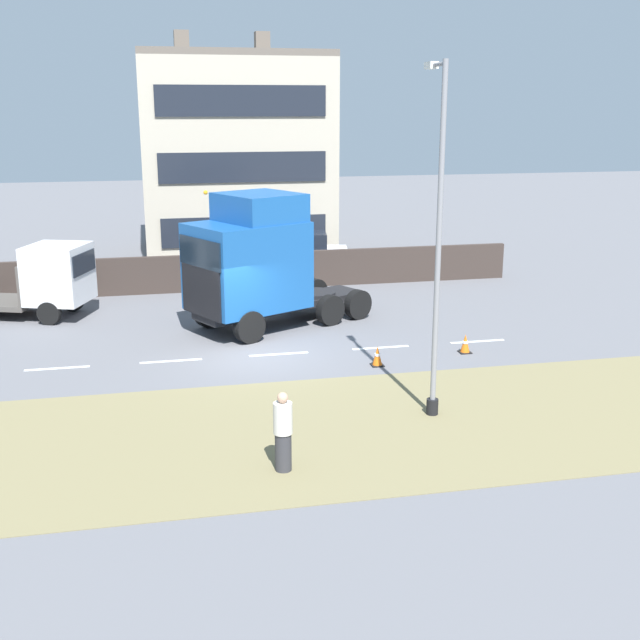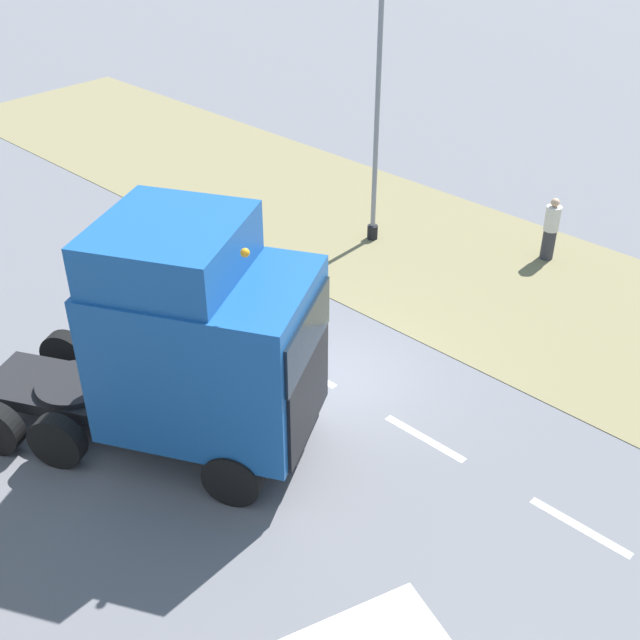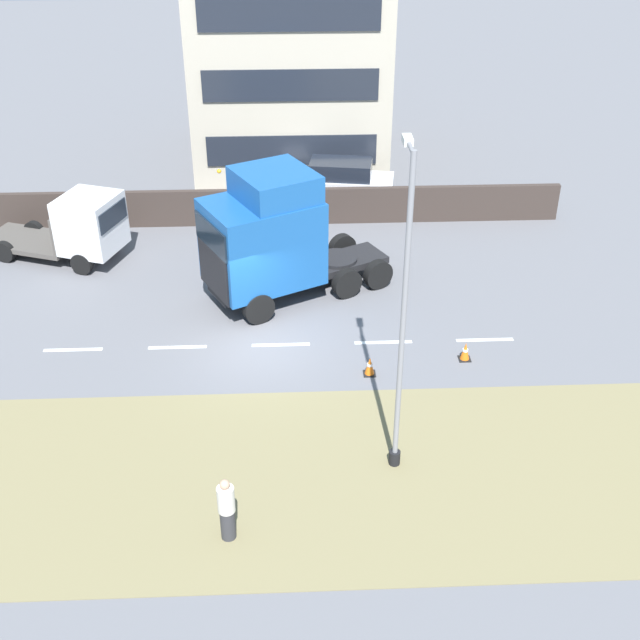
% 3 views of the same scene
% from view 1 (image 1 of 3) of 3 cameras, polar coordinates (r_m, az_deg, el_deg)
% --- Properties ---
extents(ground_plane, '(120.00, 120.00, 0.00)m').
position_cam_1_polar(ground_plane, '(24.10, -4.60, -2.54)').
color(ground_plane, slate).
rests_on(ground_plane, ground).
extents(grass_verge, '(7.00, 44.00, 0.01)m').
position_cam_1_polar(grass_verge, '(18.52, -2.08, -8.01)').
color(grass_verge, olive).
rests_on(grass_verge, ground).
extents(lane_markings, '(0.16, 14.60, 0.00)m').
position_cam_1_polar(lane_markings, '(24.19, -2.96, -2.44)').
color(lane_markings, white).
rests_on(lane_markings, ground).
extents(boundary_wall, '(0.25, 24.00, 1.49)m').
position_cam_1_polar(boundary_wall, '(32.58, -6.76, 3.40)').
color(boundary_wall, '#382D28').
rests_on(boundary_wall, ground).
extents(building_block, '(9.16, 8.62, 10.70)m').
position_cam_1_polar(building_block, '(40.10, -6.28, 11.44)').
color(building_block, '#B7AD99').
rests_on(building_block, ground).
extents(lorry_cab, '(5.15, 6.61, 4.65)m').
position_cam_1_polar(lorry_cab, '(26.42, -4.70, 4.08)').
color(lorry_cab, black).
rests_on(lorry_cab, ground).
extents(flatbed_truck, '(3.74, 5.77, 2.59)m').
position_cam_1_polar(flatbed_truck, '(29.63, -18.89, 2.75)').
color(flatbed_truck, silver).
rests_on(flatbed_truck, ground).
extents(parked_car, '(2.47, 4.83, 1.98)m').
position_cam_1_polar(parked_car, '(34.65, -1.81, 4.57)').
color(parked_car, silver).
rests_on(parked_car, ground).
extents(lamp_post, '(1.26, 0.29, 8.23)m').
position_cam_1_polar(lamp_post, '(18.75, 8.31, 4.56)').
color(lamp_post, black).
rests_on(lamp_post, ground).
extents(pedestrian, '(0.39, 0.39, 1.70)m').
position_cam_1_polar(pedestrian, '(16.41, -2.65, -8.01)').
color(pedestrian, '#333338').
rests_on(pedestrian, ground).
extents(traffic_cone_lead, '(0.36, 0.36, 0.58)m').
position_cam_1_polar(traffic_cone_lead, '(24.61, 10.29, -1.67)').
color(traffic_cone_lead, black).
rests_on(traffic_cone_lead, ground).
extents(traffic_cone_trailing, '(0.36, 0.36, 0.58)m').
position_cam_1_polar(traffic_cone_trailing, '(23.09, 4.10, -2.58)').
color(traffic_cone_trailing, black).
rests_on(traffic_cone_trailing, ground).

